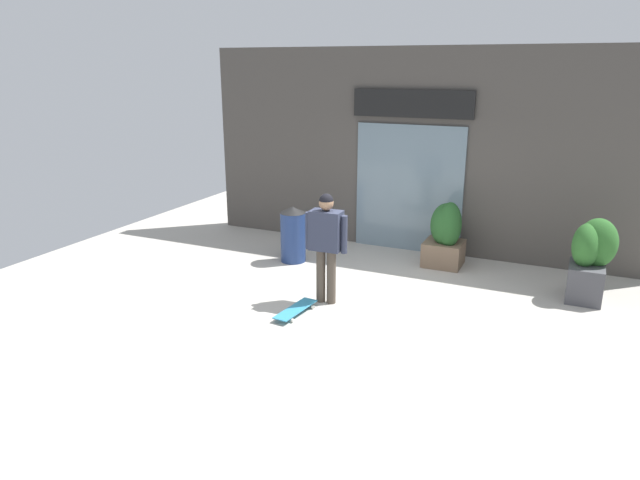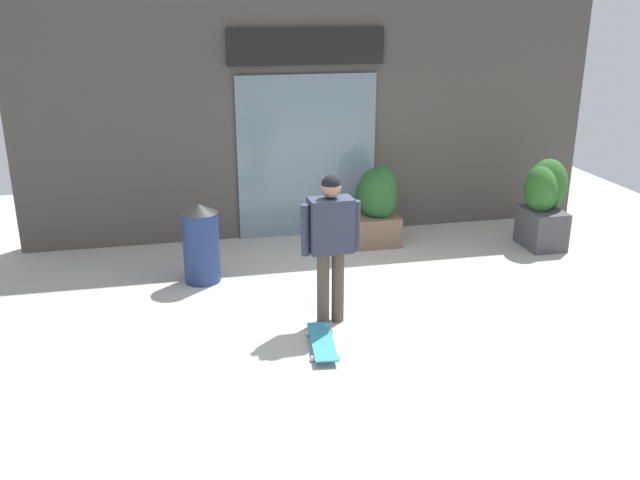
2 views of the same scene
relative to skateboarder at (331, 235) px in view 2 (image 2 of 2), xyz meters
The scene contains 7 objects.
ground_plane 1.09m from the skateboarder, ahead, with size 12.00×12.00×0.00m, color #B2ADA3.
building_facade 3.16m from the skateboarder, 81.01° to the left, with size 8.11×0.31×3.58m.
skateboarder is the anchor object (origin of this frame).
skateboard 1.08m from the skateboarder, 111.16° to the right, with size 0.33×0.83×0.08m.
planter_box_left 2.61m from the skateboarder, 62.54° to the left, with size 0.63×0.66×1.12m.
planter_box_right 3.81m from the skateboarder, 26.74° to the left, with size 0.61×0.67×1.20m.
trash_bin 1.95m from the skateboarder, 131.49° to the left, with size 0.44×0.44×0.97m.
Camera 2 is at (-2.02, -6.47, 3.23)m, focal length 38.59 mm.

